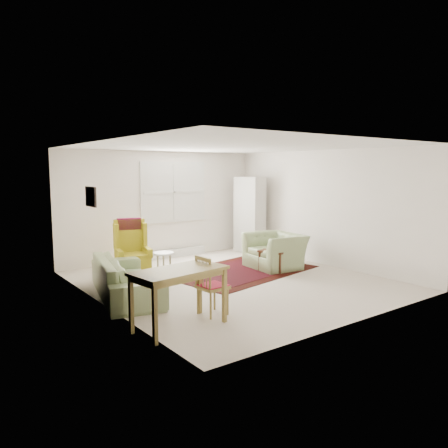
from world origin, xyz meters
TOP-DOWN VIEW (x-y plane):
  - room at (0.02, 0.21)m, footprint 5.04×5.54m
  - rug at (0.60, 0.55)m, footprint 3.28×2.43m
  - sofa at (-2.02, 0.27)m, footprint 1.33×2.31m
  - armchair at (1.40, 0.37)m, footprint 1.09×1.22m
  - wingback_chair at (-1.29, 1.59)m, footprint 0.77×0.80m
  - coffee_table at (1.21, 0.16)m, footprint 0.69×0.69m
  - stool at (-0.96, 0.94)m, footprint 0.39×0.39m
  - cabinet at (2.10, 2.06)m, footprint 0.49×0.80m
  - desk at (-2.05, -1.50)m, footprint 1.32×0.78m
  - desk_chair at (-1.39, -1.32)m, footprint 0.40×0.40m

SIDE VIEW (x-z plane):
  - rug at x=0.60m, z-range 0.00..0.03m
  - coffee_table at x=1.21m, z-range 0.00..0.45m
  - stool at x=-0.96m, z-range 0.00..0.52m
  - desk at x=-2.05m, z-range 0.00..0.79m
  - desk_chair at x=-1.39m, z-range 0.00..0.86m
  - sofa at x=-2.02m, z-range 0.00..0.88m
  - armchair at x=1.40m, z-range 0.00..0.88m
  - wingback_chair at x=-1.29m, z-range 0.00..1.11m
  - cabinet at x=2.10m, z-range 0.00..1.90m
  - room at x=0.02m, z-range 0.00..2.51m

